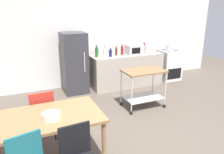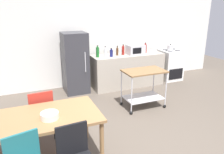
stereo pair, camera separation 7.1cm
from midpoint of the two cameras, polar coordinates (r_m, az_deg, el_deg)
The scene contains 17 objects.
ground_plane at distance 3.99m, azimuth 9.53°, elevation -15.80°, with size 12.00×12.00×0.00m, color brown.
back_wall at distance 6.29m, azimuth -5.48°, elevation 11.06°, with size 8.40×0.12×2.90m, color silver.
kitchen_counter at distance 6.28m, azimuth 4.31°, elevation 1.75°, with size 2.00×0.64×0.90m, color #A89E8E.
dining_table at distance 3.27m, azimuth -16.08°, elevation -10.66°, with size 1.50×0.90×0.75m.
chair_red at distance 3.92m, azimuth -17.11°, elevation -8.28°, with size 0.42×0.42×0.89m.
stove_oven at distance 7.04m, azimuth 14.86°, elevation 3.01°, with size 0.60×0.61×0.92m.
refrigerator at distance 5.80m, azimuth -9.01°, elevation 3.54°, with size 0.60×0.63×1.55m.
kitchen_cart at distance 4.95m, azimuth 8.48°, elevation -1.40°, with size 0.91×0.57×0.85m.
bottle_olive_oil at distance 5.81m, azimuth -3.33°, elevation 6.37°, with size 0.08×0.08×0.31m.
bottle_soda at distance 5.81m, azimuth -1.35°, elevation 6.20°, with size 0.07×0.07×0.28m.
bottle_soy_sauce at distance 5.86m, azimuth 0.18°, elevation 6.11°, with size 0.08×0.08×0.22m.
bottle_vinegar at distance 6.02m, azimuth 1.70°, elevation 6.53°, with size 0.06×0.06×0.26m.
bottle_wine at distance 6.09m, azimuth 3.18°, elevation 6.79°, with size 0.07×0.07×0.28m.
microwave at distance 6.19m, azimuth 6.31°, elevation 6.98°, with size 0.46×0.35×0.26m.
bottle_sparkling_water at distance 6.39m, azimuth 8.79°, elevation 7.18°, with size 0.08×0.08×0.29m.
fruit_bowl at distance 3.12m, azimuth -14.98°, elevation -9.46°, with size 0.24×0.24×0.09m, color white.
kettle at distance 6.78m, azimuth 14.92°, elevation 7.20°, with size 0.24×0.17×0.19m.
Camera 2 is at (-1.80, -2.78, 2.20)m, focal length 35.87 mm.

